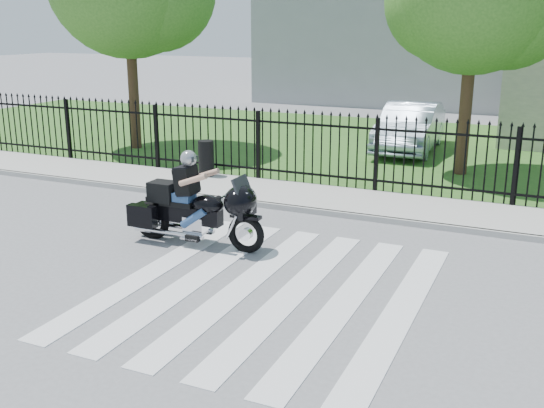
% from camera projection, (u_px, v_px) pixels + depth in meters
% --- Properties ---
extents(ground, '(120.00, 120.00, 0.00)m').
position_uv_depth(ground, '(268.00, 290.00, 9.55)').
color(ground, slate).
rests_on(ground, ground).
extents(crosswalk, '(5.00, 5.50, 0.01)m').
position_uv_depth(crosswalk, '(268.00, 289.00, 9.55)').
color(crosswalk, silver).
rests_on(crosswalk, ground).
extents(sidewalk, '(40.00, 2.00, 0.12)m').
position_uv_depth(sidewalk, '(362.00, 203.00, 13.92)').
color(sidewalk, '#ADAAA3').
rests_on(sidewalk, ground).
extents(curb, '(40.00, 0.12, 0.12)m').
position_uv_depth(curb, '(349.00, 215.00, 13.04)').
color(curb, '#ADAAA3').
rests_on(curb, ground).
extents(grass_strip, '(40.00, 12.00, 0.02)m').
position_uv_depth(grass_strip, '(426.00, 150.00, 20.07)').
color(grass_strip, '#2B5B1F').
rests_on(grass_strip, ground).
extents(iron_fence, '(26.00, 0.04, 1.80)m').
position_uv_depth(iron_fence, '(376.00, 157.00, 14.57)').
color(iron_fence, black).
rests_on(iron_fence, ground).
extents(motorcycle_rider, '(2.66, 0.78, 1.76)m').
position_uv_depth(motorcycle_rider, '(193.00, 206.00, 11.35)').
color(motorcycle_rider, black).
rests_on(motorcycle_rider, ground).
extents(parked_car, '(1.73, 4.54, 1.48)m').
position_uv_depth(parked_car, '(410.00, 127.00, 19.67)').
color(parked_car, '#9DB0C5').
rests_on(parked_car, grass_strip).
extents(litter_bin, '(0.51, 0.51, 0.89)m').
position_uv_depth(litter_bin, '(206.00, 158.00, 16.10)').
color(litter_bin, black).
rests_on(litter_bin, sidewalk).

